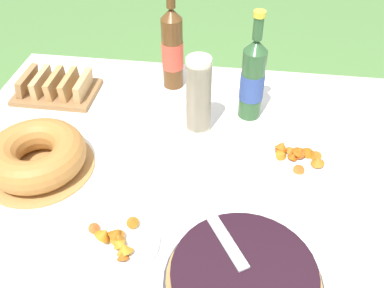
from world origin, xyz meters
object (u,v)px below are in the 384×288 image
(berry_tart, at_px, (243,279))
(cup_stack, at_px, (199,96))
(cider_bottle_green, at_px, (253,79))
(snack_plate_right, at_px, (298,157))
(bread_board, at_px, (56,88))
(bundt_cake, at_px, (36,156))
(snack_plate_left, at_px, (116,240))
(cider_bottle_amber, at_px, (172,48))
(serving_knife, at_px, (252,281))

(berry_tart, bearing_deg, cup_stack, 107.28)
(cider_bottle_green, height_order, snack_plate_right, cider_bottle_green)
(berry_tart, bearing_deg, bread_board, 135.96)
(cup_stack, bearing_deg, bundt_cake, -150.62)
(cider_bottle_green, relative_size, snack_plate_left, 1.67)
(cider_bottle_green, height_order, cider_bottle_amber, cider_bottle_amber)
(bundt_cake, distance_m, cider_bottle_green, 0.64)
(cup_stack, bearing_deg, snack_plate_left, -106.80)
(cider_bottle_green, relative_size, snack_plate_right, 1.43)
(cider_bottle_amber, distance_m, bread_board, 0.41)
(berry_tart, relative_size, cider_bottle_amber, 0.93)
(berry_tart, distance_m, bundt_cake, 0.63)
(cider_bottle_green, distance_m, cider_bottle_amber, 0.30)
(cup_stack, distance_m, snack_plate_left, 0.47)
(cup_stack, relative_size, snack_plate_right, 1.02)
(cider_bottle_amber, xyz_separation_m, snack_plate_right, (0.41, -0.33, -0.13))
(snack_plate_left, bearing_deg, bread_board, 122.55)
(snack_plate_left, distance_m, bread_board, 0.66)
(berry_tart, relative_size, bread_board, 1.27)
(snack_plate_right, bearing_deg, berry_tart, -108.17)
(snack_plate_right, height_order, bread_board, bread_board)
(cider_bottle_amber, relative_size, snack_plate_left, 1.76)
(serving_knife, xyz_separation_m, cider_bottle_green, (-0.02, 0.62, 0.07))
(berry_tart, bearing_deg, bundt_cake, 153.57)
(cider_bottle_green, bearing_deg, cup_stack, -147.88)
(berry_tart, height_order, snack_plate_left, snack_plate_left)
(bundt_cake, bearing_deg, cider_bottle_amber, 57.63)
(serving_knife, bearing_deg, berry_tart, -0.00)
(bundt_cake, xyz_separation_m, cider_bottle_amber, (0.29, 0.46, 0.09))
(bundt_cake, bearing_deg, snack_plate_left, -37.98)
(cider_bottle_green, bearing_deg, snack_plate_left, -117.84)
(cider_bottle_green, xyz_separation_m, snack_plate_left, (-0.28, -0.53, -0.12))
(cider_bottle_amber, bearing_deg, bundt_cake, -122.37)
(cider_bottle_amber, xyz_separation_m, bread_board, (-0.37, -0.11, -0.11))
(berry_tart, xyz_separation_m, snack_plate_right, (0.13, 0.41, -0.02))
(bread_board, bearing_deg, berry_tart, -44.04)
(berry_tart, height_order, cup_stack, cup_stack)
(bread_board, bearing_deg, serving_knife, -44.47)
(snack_plate_right, bearing_deg, cup_stack, 161.06)
(bundt_cake, relative_size, cup_stack, 1.22)
(serving_knife, bearing_deg, cider_bottle_amber, -11.69)
(cider_bottle_amber, height_order, snack_plate_right, cider_bottle_amber)
(snack_plate_right, bearing_deg, serving_knife, -105.27)
(cider_bottle_amber, bearing_deg, snack_plate_left, -91.54)
(cup_stack, bearing_deg, snack_plate_right, -18.94)
(berry_tart, distance_m, cider_bottle_amber, 0.79)
(snack_plate_left, relative_size, snack_plate_right, 0.86)
(cider_bottle_amber, relative_size, bread_board, 1.37)
(bundt_cake, distance_m, snack_plate_left, 0.35)
(berry_tart, bearing_deg, snack_plate_right, 71.83)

